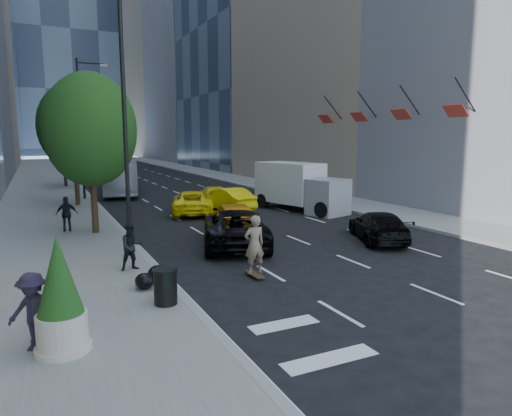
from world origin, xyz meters
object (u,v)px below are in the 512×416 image
city_bus (122,176)px  planter_shrub (60,297)px  skateboarder (254,249)px  black_sedan_mercedes (378,226)px  box_truck (299,187)px  trash_can (165,287)px  black_sedan_lincoln (235,228)px

city_bus → planter_shrub: (-6.08, -28.90, -0.11)m
skateboarder → black_sedan_mercedes: (7.40, 2.51, -0.32)m
black_sedan_mercedes → planter_shrub: bearing=47.4°
city_bus → box_truck: (8.62, -14.17, 0.07)m
black_sedan_mercedes → city_bus: (-7.40, 23.11, 0.79)m
box_truck → skateboarder: bearing=-143.1°
city_bus → trash_can: bearing=-86.2°
skateboarder → trash_can: skateboarder is taller
black_sedan_lincoln → box_truck: 10.24m
black_sedan_mercedes → trash_can: black_sedan_mercedes is taller
city_bus → trash_can: city_bus is taller
black_sedan_lincoln → trash_can: (-4.60, -5.95, -0.17)m
black_sedan_lincoln → trash_can: bearing=71.7°
city_bus → planter_shrub: 29.53m
black_sedan_mercedes → planter_shrub: (-13.48, -5.79, 0.68)m
skateboarder → box_truck: box_truck is taller
planter_shrub → city_bus: bearing=78.1°
city_bus → trash_can: 27.36m
box_truck → trash_can: (-12.02, -12.97, -0.91)m
city_bus → planter_shrub: size_ratio=4.17×
skateboarder → trash_can: (-3.40, -1.52, -0.37)m
black_sedan_lincoln → black_sedan_mercedes: 6.49m
black_sedan_mercedes → box_truck: size_ratio=0.69×
black_sedan_mercedes → box_truck: box_truck is taller
black_sedan_lincoln → planter_shrub: size_ratio=2.28×
black_sedan_mercedes → planter_shrub: 14.68m
black_sedan_lincoln → skateboarder: bearing=94.2°
skateboarder → black_sedan_mercedes: skateboarder is taller
black_sedan_lincoln → city_bus: (-1.20, 21.19, 0.66)m
black_sedan_lincoln → box_truck: bearing=-117.2°
trash_can → planter_shrub: planter_shrub is taller
trash_can → skateboarder: bearing=24.0°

